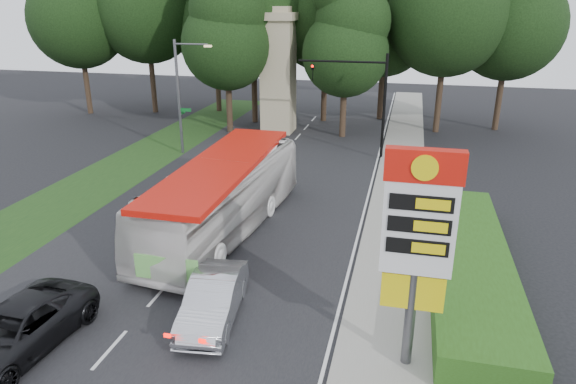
% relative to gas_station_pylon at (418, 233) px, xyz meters
% --- Properties ---
extents(ground, '(120.00, 120.00, 0.00)m').
position_rel_gas_station_pylon_xyz_m(ground, '(-9.20, -1.99, -4.45)').
color(ground, black).
rests_on(ground, ground).
extents(road_surface, '(14.00, 80.00, 0.02)m').
position_rel_gas_station_pylon_xyz_m(road_surface, '(-9.20, 10.01, -4.44)').
color(road_surface, black).
rests_on(road_surface, ground).
extents(sidewalk_right, '(3.00, 80.00, 0.12)m').
position_rel_gas_station_pylon_xyz_m(sidewalk_right, '(-0.70, 10.01, -4.39)').
color(sidewalk_right, gray).
rests_on(sidewalk_right, ground).
extents(grass_verge_left, '(5.00, 50.00, 0.02)m').
position_rel_gas_station_pylon_xyz_m(grass_verge_left, '(-18.70, 16.01, -4.44)').
color(grass_verge_left, '#193814').
rests_on(grass_verge_left, ground).
extents(hedge, '(3.00, 14.00, 1.20)m').
position_rel_gas_station_pylon_xyz_m(hedge, '(2.30, 6.01, -3.85)').
color(hedge, '#264D14').
rests_on(hedge, ground).
extents(gas_station_pylon, '(2.10, 0.45, 6.85)m').
position_rel_gas_station_pylon_xyz_m(gas_station_pylon, '(0.00, 0.00, 0.00)').
color(gas_station_pylon, '#59595E').
rests_on(gas_station_pylon, ground).
extents(traffic_signal_mast, '(6.10, 0.35, 7.20)m').
position_rel_gas_station_pylon_xyz_m(traffic_signal_mast, '(-3.52, 22.00, 0.22)').
color(traffic_signal_mast, black).
rests_on(traffic_signal_mast, ground).
extents(streetlight_signs, '(2.75, 0.98, 8.00)m').
position_rel_gas_station_pylon_xyz_m(streetlight_signs, '(-16.19, 20.01, -0.01)').
color(streetlight_signs, '#59595E').
rests_on(streetlight_signs, ground).
extents(monument, '(3.00, 3.00, 10.05)m').
position_rel_gas_station_pylon_xyz_m(monument, '(-11.20, 28.01, 0.66)').
color(monument, tan).
rests_on(monument, ground).
extents(tree_west_near, '(8.40, 8.40, 16.50)m').
position_rel_gas_station_pylon_xyz_m(tree_west_near, '(-19.20, 35.01, 5.57)').
color(tree_west_near, '#2D2116').
rests_on(tree_west_near, ground).
extents(tree_east_near, '(8.12, 8.12, 15.95)m').
position_rel_gas_station_pylon_xyz_m(tree_east_near, '(-3.20, 35.01, 5.23)').
color(tree_east_near, '#2D2116').
rests_on(tree_east_near, ground).
extents(tree_far_east, '(8.68, 8.68, 17.05)m').
position_rel_gas_station_pylon_xyz_m(tree_far_east, '(6.80, 33.01, 5.90)').
color(tree_far_east, '#2D2116').
rests_on(tree_far_east, ground).
extents(tree_monument_left, '(7.28, 7.28, 14.30)m').
position_rel_gas_station_pylon_xyz_m(tree_monument_left, '(-15.20, 27.01, 4.23)').
color(tree_monument_left, '#2D2116').
rests_on(tree_monument_left, ground).
extents(tree_monument_right, '(6.72, 6.72, 13.20)m').
position_rel_gas_station_pylon_xyz_m(tree_monument_right, '(-5.70, 27.51, 3.56)').
color(tree_monument_right, '#2D2116').
rests_on(tree_monument_right, ground).
extents(transit_bus, '(4.31, 12.86, 3.51)m').
position_rel_gas_station_pylon_xyz_m(transit_bus, '(-8.70, 7.91, -2.69)').
color(transit_bus, white).
rests_on(transit_bus, ground).
extents(sedan_silver, '(2.21, 4.85, 1.54)m').
position_rel_gas_station_pylon_xyz_m(sedan_silver, '(-6.60, 0.97, -3.68)').
color(sedan_silver, '#B8B9C0').
rests_on(sedan_silver, ground).
extents(suv_charcoal, '(2.99, 5.75, 1.55)m').
position_rel_gas_station_pylon_xyz_m(suv_charcoal, '(-12.00, -2.18, -3.68)').
color(suv_charcoal, black).
rests_on(suv_charcoal, ground).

